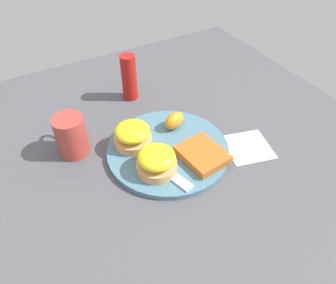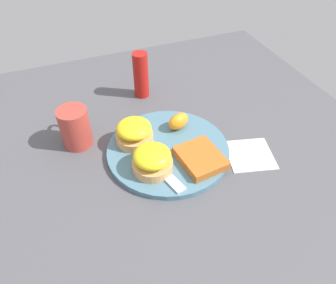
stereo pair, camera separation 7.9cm
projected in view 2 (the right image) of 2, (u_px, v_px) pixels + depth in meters
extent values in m
plane|color=#4C4C51|center=(168.00, 152.00, 0.82)|extent=(1.10, 1.10, 0.00)
cylinder|color=slate|center=(168.00, 150.00, 0.81)|extent=(0.30, 0.30, 0.01)
cylinder|color=tan|center=(135.00, 137.00, 0.82)|extent=(0.09, 0.09, 0.02)
ellipsoid|color=yellow|center=(134.00, 128.00, 0.80)|extent=(0.09, 0.09, 0.04)
cylinder|color=tan|center=(153.00, 165.00, 0.75)|extent=(0.09, 0.09, 0.02)
ellipsoid|color=yellow|center=(152.00, 156.00, 0.73)|extent=(0.09, 0.09, 0.04)
cube|color=#B55E21|center=(201.00, 158.00, 0.77)|extent=(0.12, 0.10, 0.02)
ellipsoid|color=orange|center=(178.00, 121.00, 0.85)|extent=(0.05, 0.07, 0.04)
cube|color=silver|center=(137.00, 145.00, 0.81)|extent=(0.13, 0.04, 0.00)
cube|color=silver|center=(175.00, 184.00, 0.72)|extent=(0.05, 0.04, 0.00)
cylinder|color=#B23D33|center=(75.00, 127.00, 0.81)|extent=(0.07, 0.07, 0.10)
torus|color=#B23D33|center=(72.00, 116.00, 0.83)|extent=(0.05, 0.01, 0.05)
cube|color=white|center=(250.00, 154.00, 0.81)|extent=(0.13, 0.13, 0.00)
cylinder|color=#B21914|center=(141.00, 75.00, 0.95)|extent=(0.04, 0.04, 0.14)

